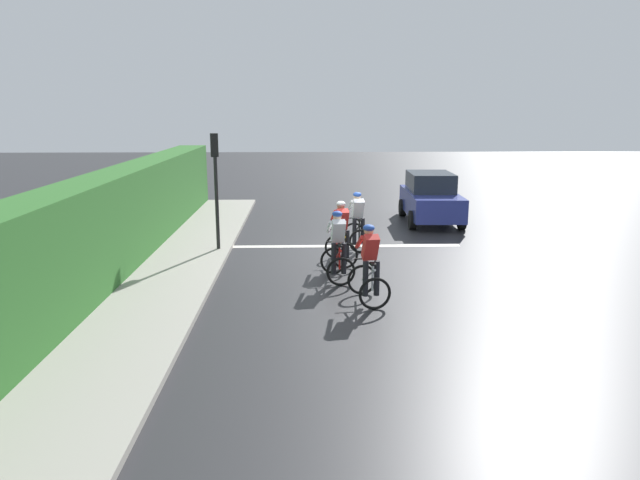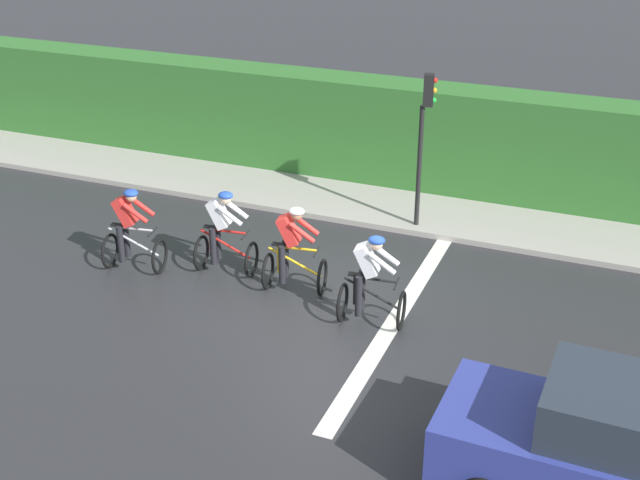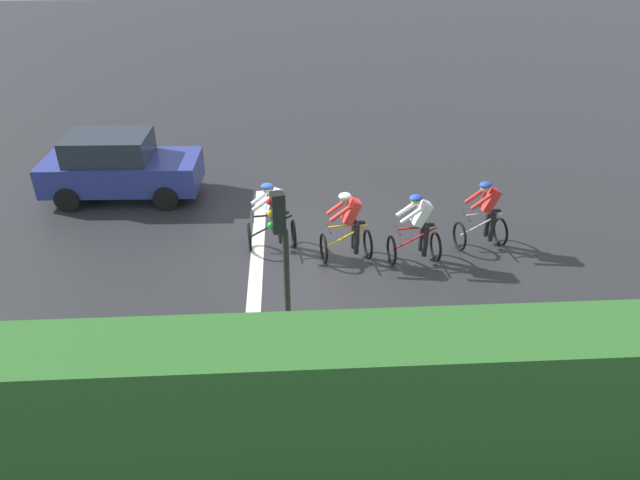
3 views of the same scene
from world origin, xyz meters
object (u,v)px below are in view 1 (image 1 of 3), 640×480
at_px(cyclist_lead, 369,266).
at_px(cyclist_fourth, 357,222).
at_px(cyclist_mid, 341,234).
at_px(cyclist_second, 338,248).
at_px(car_navy, 431,198).
at_px(traffic_light_near_crossing, 216,174).

xyz_separation_m(cyclist_lead, cyclist_fourth, (-0.19, -4.83, 0.00)).
bearing_deg(cyclist_lead, cyclist_mid, -83.15).
height_order(cyclist_mid, cyclist_fourth, same).
distance_m(cyclist_second, car_navy, 8.21).
bearing_deg(traffic_light_near_crossing, car_navy, -147.84).
distance_m(cyclist_mid, cyclist_fourth, 1.76).
bearing_deg(cyclist_lead, cyclist_fourth, -92.30).
bearing_deg(car_navy, cyclist_fourth, 54.00).
relative_size(cyclist_second, traffic_light_near_crossing, 0.50).
xyz_separation_m(cyclist_mid, car_navy, (-3.58, -5.80, 0.08)).
height_order(cyclist_second, car_navy, car_navy).
bearing_deg(cyclist_lead, car_navy, -109.62).
bearing_deg(cyclist_mid, cyclist_lead, 96.85).
bearing_deg(cyclist_second, traffic_light_near_crossing, -41.93).
relative_size(cyclist_fourth, car_navy, 0.40).
height_order(cyclist_lead, cyclist_fourth, same).
distance_m(cyclist_second, cyclist_mid, 1.51).
xyz_separation_m(cyclist_mid, cyclist_fourth, (-0.57, -1.67, 0.00)).
height_order(cyclist_fourth, car_navy, car_navy).
bearing_deg(cyclist_fourth, traffic_light_near_crossing, 3.78).
bearing_deg(cyclist_fourth, cyclist_lead, 87.70).
relative_size(cyclist_lead, cyclist_second, 1.00).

